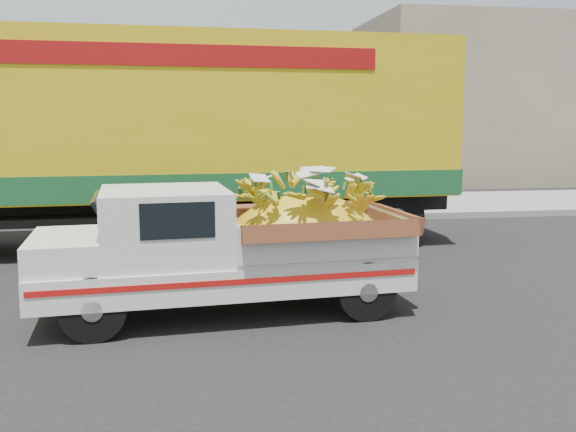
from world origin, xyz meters
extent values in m
plane|color=black|center=(0.00, 0.00, 0.00)|extent=(100.00, 100.00, 0.00)
cube|color=gray|center=(0.00, 6.74, 0.07)|extent=(60.00, 0.25, 0.15)
cube|color=gray|center=(0.00, 8.84, 0.07)|extent=(60.00, 4.00, 0.14)
cube|color=gray|center=(14.00, 15.74, 3.00)|extent=(14.00, 6.00, 6.00)
cylinder|color=black|center=(-0.95, -0.82, 0.35)|extent=(0.72, 0.26, 0.70)
cylinder|color=black|center=(-1.06, 0.53, 0.35)|extent=(0.72, 0.26, 0.70)
cylinder|color=black|center=(2.09, -0.57, 0.35)|extent=(0.72, 0.26, 0.70)
cylinder|color=black|center=(1.98, 0.77, 0.35)|extent=(0.72, 0.26, 0.70)
cube|color=silver|center=(0.47, -0.03, 0.51)|extent=(4.46, 1.92, 0.36)
cube|color=#A50F0C|center=(0.53, -0.82, 0.57)|extent=(4.25, 0.36, 0.06)
cube|color=silver|center=(-1.66, -0.20, 0.42)|extent=(0.22, 1.54, 0.13)
cube|color=silver|center=(-1.31, -0.17, 0.86)|extent=(0.90, 1.54, 0.33)
cube|color=silver|center=(-0.20, -0.08, 1.11)|extent=(1.55, 1.62, 0.83)
cube|color=black|center=(-0.05, -0.83, 1.27)|extent=(0.79, 0.07, 0.39)
cube|color=silver|center=(1.57, 0.06, 0.93)|extent=(2.25, 1.74, 0.47)
ellipsoid|color=orange|center=(1.48, 0.06, 0.83)|extent=(2.02, 1.41, 1.18)
cylinder|color=black|center=(3.79, 3.52, 0.55)|extent=(1.11, 0.37, 1.10)
cylinder|color=black|center=(3.69, 5.52, 0.55)|extent=(1.11, 0.37, 1.10)
cylinder|color=black|center=(2.59, 3.46, 0.55)|extent=(1.11, 0.37, 1.10)
cylinder|color=black|center=(2.49, 5.46, 0.55)|extent=(1.11, 0.37, 1.10)
cube|color=black|center=(-0.95, 4.29, 0.78)|extent=(12.03, 1.58, 0.36)
cube|color=gold|center=(-0.95, 4.29, 2.38)|extent=(11.87, 3.07, 2.84)
cube|color=#165026|center=(-0.95, 4.29, 1.21)|extent=(11.93, 3.09, 0.45)
cube|color=maroon|center=(-0.89, 3.04, 3.35)|extent=(8.39, 0.43, 0.35)
camera|label=1|loc=(0.03, -7.59, 2.31)|focal=40.00mm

